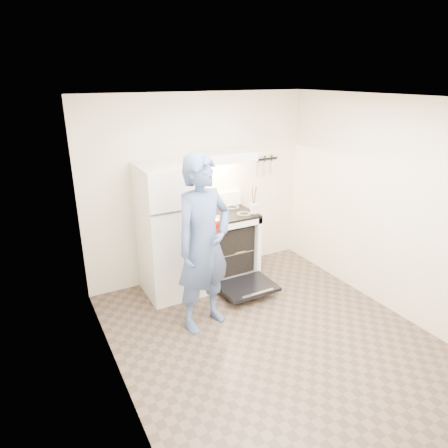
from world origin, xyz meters
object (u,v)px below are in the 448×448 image
Objects in this scene: tea_kettle at (198,203)px; dutch_oven at (212,228)px; refrigerator at (170,231)px; person at (204,245)px; stove_body at (226,246)px.

tea_kettle is 0.93m from dutch_oven.
refrigerator is 6.62× the size of tea_kettle.
refrigerator is 0.88m from person.
person is at bearing -112.08° from tea_kettle.
person is at bearing -130.05° from stove_body.
refrigerator is 0.74m from dutch_oven.
dutch_oven is at bearing -67.75° from refrigerator.
stove_body is 1.06m from dutch_oven.
dutch_oven reaches higher than stove_body.
refrigerator is 1.85× the size of stove_body.
tea_kettle is at bearing 75.03° from dutch_oven.
person is (-0.45, -1.12, -0.09)m from tea_kettle.
stove_body is 2.55× the size of dutch_oven.
refrigerator is 0.61m from tea_kettle.
refrigerator is 4.71× the size of dutch_oven.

